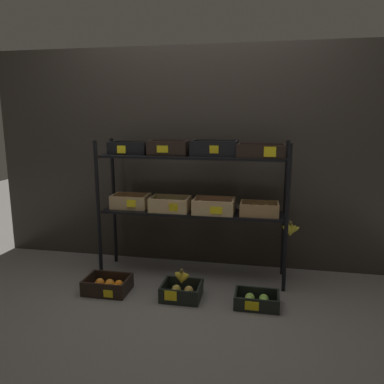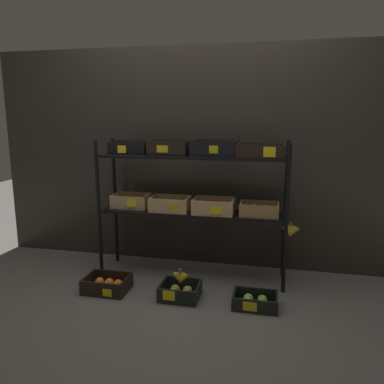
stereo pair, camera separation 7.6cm
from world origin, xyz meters
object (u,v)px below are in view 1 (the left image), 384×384
object	(u,v)px
crate_ground_apple_green	(257,301)
display_rack	(194,183)
crate_ground_apple_gold	(181,292)
crate_ground_orange	(108,286)
banana_bunch_loose	(182,277)

from	to	relation	value
crate_ground_apple_green	display_rack	bearing A→B (deg)	140.07
crate_ground_apple_gold	crate_ground_orange	bearing A→B (deg)	-179.14
crate_ground_apple_gold	banana_bunch_loose	distance (m)	0.12
banana_bunch_loose	crate_ground_orange	bearing A→B (deg)	-178.84
crate_ground_apple_gold	banana_bunch_loose	bearing A→B (deg)	54.01
crate_ground_orange	crate_ground_apple_green	bearing A→B (deg)	-0.51
display_rack	crate_ground_orange	xyz separation A→B (m)	(-0.62, -0.45, -0.78)
crate_ground_apple_gold	banana_bunch_loose	world-z (taller)	banana_bunch_loose
display_rack	crate_ground_orange	distance (m)	1.09
display_rack	crate_ground_apple_gold	size ratio (longest dim) A/B	5.63
crate_ground_apple_gold	banana_bunch_loose	xyz separation A→B (m)	(0.00, 0.00, 0.12)
crate_ground_orange	crate_ground_apple_green	xyz separation A→B (m)	(1.17, -0.01, -0.00)
crate_ground_orange	banana_bunch_loose	bearing A→B (deg)	1.16
crate_ground_orange	crate_ground_apple_gold	distance (m)	0.60
crate_ground_apple_green	banana_bunch_loose	bearing A→B (deg)	177.71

